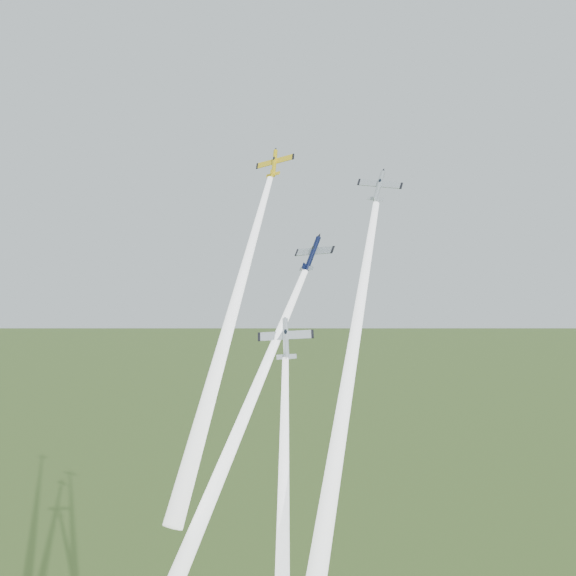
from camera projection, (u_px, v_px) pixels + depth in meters
The scene contains 8 objects.
plane_yellow at pixel (274, 163), 122.56m from camera, with size 7.17×7.11×1.12m, color yellow, non-canonical shape.
smoke_trail_yellow at pixel (227, 331), 107.73m from camera, with size 2.74×2.74×57.90m, color white, non-canonical shape.
plane_navy at pixel (313, 253), 113.14m from camera, with size 7.77×7.71×1.22m, color #0C1335, non-canonical shape.
smoke_trail_navy at pixel (231, 448), 101.33m from camera, with size 2.74×2.74×58.90m, color white, non-canonical shape.
plane_silver_right at pixel (379, 186), 106.99m from camera, with size 6.78×6.72×1.06m, color #AFB6BE, non-canonical shape.
smoke_trail_silver_right at pixel (343, 411), 90.27m from camera, with size 2.74×2.74×64.70m, color white, non-canonical shape.
plane_silver_low at pixel (286, 338), 106.82m from camera, with size 8.37×8.30×1.31m, color silver, non-canonical shape.
smoke_trail_silver_low at pixel (282, 565), 90.83m from camera, with size 2.74×2.74×57.10m, color white, non-canonical shape.
Camera 1 is at (46.10, -102.93, 96.35)m, focal length 45.00 mm.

